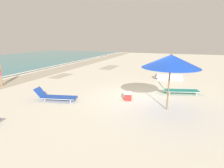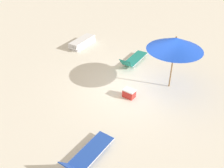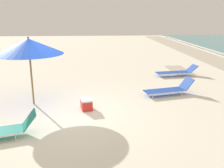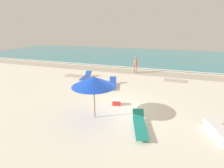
{
  "view_description": "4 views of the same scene",
  "coord_description": "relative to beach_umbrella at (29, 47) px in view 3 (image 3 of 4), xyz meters",
  "views": [
    {
      "loc": [
        -8.29,
        -1.56,
        2.91
      ],
      "look_at": [
        -0.93,
        1.22,
        0.89
      ],
      "focal_mm": 28.0,
      "sensor_mm": 36.0,
      "label": 1
    },
    {
      "loc": [
        -6.05,
        6.83,
        6.27
      ],
      "look_at": [
        -0.1,
        1.38,
        0.9
      ],
      "focal_mm": 40.0,
      "sensor_mm": 36.0,
      "label": 2
    },
    {
      "loc": [
        7.64,
        0.9,
        3.11
      ],
      "look_at": [
        -0.92,
        1.51,
        0.7
      ],
      "focal_mm": 40.0,
      "sensor_mm": 36.0,
      "label": 3
    },
    {
      "loc": [
        2.67,
        -9.09,
        4.77
      ],
      "look_at": [
        -0.93,
        1.53,
        1.04
      ],
      "focal_mm": 28.0,
      "sensor_mm": 36.0,
      "label": 4
    }
  ],
  "objects": [
    {
      "name": "sun_lounger_under_umbrella",
      "position": [
        -0.75,
        5.17,
        -1.84
      ],
      "size": [
        1.04,
        2.08,
        0.61
      ],
      "rotation": [
        0.0,
        0.0,
        0.23
      ],
      "color": "blue",
      "rests_on": "ground_plane"
    },
    {
      "name": "ground_plane",
      "position": [
        0.96,
        1.31,
        -2.14
      ],
      "size": [
        60.0,
        60.0,
        0.16
      ],
      "color": "silver"
    },
    {
      "name": "sun_lounger_beside_umbrella",
      "position": [
        -3.83,
        6.48,
        -1.85
      ],
      "size": [
        0.9,
        2.23,
        0.53
      ],
      "rotation": [
        0.0,
        0.0,
        0.14
      ],
      "color": "blue",
      "rests_on": "ground_plane"
    },
    {
      "name": "beach_umbrella",
      "position": [
        0.0,
        0.0,
        0.0
      ],
      "size": [
        2.31,
        2.31,
        2.39
      ],
      "color": "olive",
      "rests_on": "ground_plane"
    },
    {
      "name": "cooler_box",
      "position": [
        0.65,
        1.9,
        -1.87
      ],
      "size": [
        0.56,
        0.45,
        0.37
      ],
      "rotation": [
        0.0,
        0.0,
        0.2
      ],
      "color": "red",
      "rests_on": "ground_plane"
    }
  ]
}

